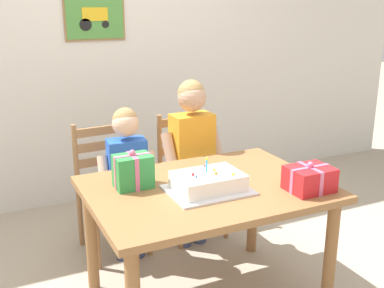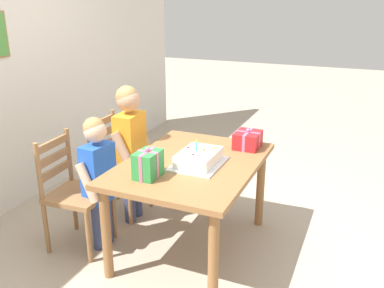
# 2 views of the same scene
# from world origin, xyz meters

# --- Properties ---
(ground_plane) EXTENTS (20.00, 20.00, 0.00)m
(ground_plane) POSITION_xyz_m (0.00, 0.00, 0.00)
(ground_plane) COLOR tan
(dining_table) EXTENTS (1.32, 0.96, 0.74)m
(dining_table) POSITION_xyz_m (0.00, 0.00, 0.65)
(dining_table) COLOR olive
(dining_table) RESTS_ON ground
(birthday_cake) EXTENTS (0.44, 0.34, 0.19)m
(birthday_cake) POSITION_xyz_m (-0.03, -0.07, 0.79)
(birthday_cake) COLOR silver
(birthday_cake) RESTS_ON dining_table
(gift_box_red_large) EXTENTS (0.24, 0.20, 0.17)m
(gift_box_red_large) POSITION_xyz_m (0.48, -0.30, 0.81)
(gift_box_red_large) COLOR red
(gift_box_red_large) RESTS_ON dining_table
(gift_box_beside_cake) EXTENTS (0.21, 0.15, 0.22)m
(gift_box_beside_cake) POSITION_xyz_m (-0.37, 0.16, 0.84)
(gift_box_beside_cake) COLOR #2D8E42
(gift_box_beside_cake) RESTS_ON dining_table
(chair_left) EXTENTS (0.45, 0.45, 0.92)m
(chair_left) POSITION_xyz_m (-0.32, 0.88, 0.47)
(chair_left) COLOR #996B42
(chair_left) RESTS_ON ground
(chair_right) EXTENTS (0.42, 0.42, 0.92)m
(chair_right) POSITION_xyz_m (0.31, 0.88, 0.47)
(chair_right) COLOR #996B42
(chair_right) RESTS_ON ground
(child_older) EXTENTS (0.45, 0.26, 1.23)m
(child_older) POSITION_xyz_m (0.23, 0.67, 0.75)
(child_older) COLOR #38426B
(child_older) RESTS_ON ground
(child_younger) EXTENTS (0.40, 0.24, 1.08)m
(child_younger) POSITION_xyz_m (-0.25, 0.67, 0.66)
(child_younger) COLOR #38426B
(child_younger) RESTS_ON ground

